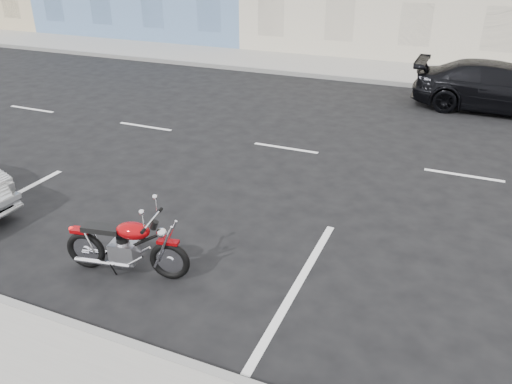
{
  "coord_description": "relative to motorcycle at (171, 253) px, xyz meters",
  "views": [
    {
      "loc": [
        1.74,
        -10.53,
        4.38
      ],
      "look_at": [
        -1.09,
        -3.93,
        0.8
      ],
      "focal_mm": 35.0,
      "sensor_mm": 36.0,
      "label": 1
    }
  ],
  "objects": [
    {
      "name": "car_far",
      "position": [
        4.31,
        10.77,
        0.25
      ],
      "size": [
        4.77,
        1.98,
        1.38
      ],
      "primitive_type": "imported",
      "rotation": [
        0.0,
        0.0,
        1.56
      ],
      "color": "black",
      "rests_on": "ground"
    },
    {
      "name": "ground",
      "position": [
        1.73,
        5.53,
        -0.44
      ],
      "size": [
        120.0,
        120.0,
        0.0
      ],
      "primitive_type": "plane",
      "color": "black",
      "rests_on": "ground"
    },
    {
      "name": "motorcycle",
      "position": [
        0.0,
        0.0,
        0.0
      ],
      "size": [
        1.91,
        0.71,
        0.97
      ],
      "rotation": [
        0.0,
        0.0,
        0.19
      ],
      "color": "black",
      "rests_on": "ground"
    },
    {
      "name": "sidewalk_far",
      "position": [
        -3.27,
        14.23,
        -0.37
      ],
      "size": [
        80.0,
        3.4,
        0.15
      ],
      "primitive_type": "cube",
      "color": "gray",
      "rests_on": "ground"
    },
    {
      "name": "curb_far",
      "position": [
        -3.27,
        12.53,
        -0.36
      ],
      "size": [
        80.0,
        0.12,
        0.16
      ],
      "primitive_type": "cube",
      "color": "gray",
      "rests_on": "ground"
    }
  ]
}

